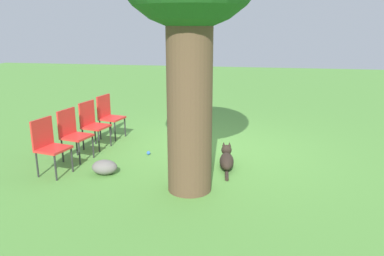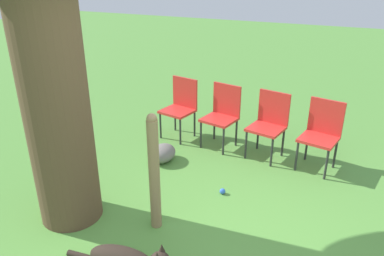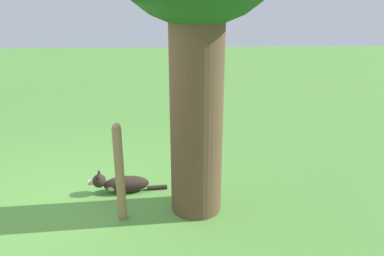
% 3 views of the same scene
% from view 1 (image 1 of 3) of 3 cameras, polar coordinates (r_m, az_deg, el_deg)
% --- Properties ---
extents(ground_plane, '(30.00, 30.00, 0.00)m').
position_cam_1_polar(ground_plane, '(6.97, 2.88, -3.93)').
color(ground_plane, '#56933D').
extents(dog, '(0.29, 1.07, 0.34)m').
position_cam_1_polar(dog, '(6.34, 5.29, -4.78)').
color(dog, '#2D231C').
rests_on(dog, ground_plane).
extents(fence_post, '(0.11, 0.11, 1.23)m').
position_cam_1_polar(fence_post, '(6.18, -0.70, -0.38)').
color(fence_post, '#937551').
rests_on(fence_post, ground_plane).
extents(red_chair_0, '(0.50, 0.52, 0.90)m').
position_cam_1_polar(red_chair_0, '(8.00, -12.61, 2.11)').
color(red_chair_0, red).
rests_on(red_chair_0, ground_plane).
extents(red_chair_1, '(0.50, 0.52, 0.90)m').
position_cam_1_polar(red_chair_1, '(7.42, -14.98, 0.90)').
color(red_chair_1, red).
rests_on(red_chair_1, ground_plane).
extents(red_chair_2, '(0.50, 0.52, 0.90)m').
position_cam_1_polar(red_chair_2, '(6.85, -17.74, -0.51)').
color(red_chair_2, red).
rests_on(red_chair_2, ground_plane).
extents(red_chair_3, '(0.50, 0.52, 0.90)m').
position_cam_1_polar(red_chair_3, '(6.30, -21.00, -2.17)').
color(red_chair_3, red).
rests_on(red_chair_3, ground_plane).
extents(tennis_ball, '(0.07, 0.07, 0.07)m').
position_cam_1_polar(tennis_ball, '(6.94, -6.66, -3.80)').
color(tennis_ball, blue).
rests_on(tennis_ball, ground_plane).
extents(garden_rock, '(0.41, 0.32, 0.23)m').
position_cam_1_polar(garden_rock, '(6.16, -13.17, -5.84)').
color(garden_rock, slate).
rests_on(garden_rock, ground_plane).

